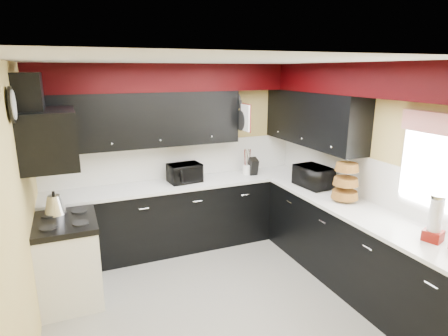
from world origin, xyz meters
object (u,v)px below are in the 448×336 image
toaster_oven (185,173)px  microwave (314,177)px  utensil_crock (247,169)px  kettle (55,205)px  knife_block (253,167)px

toaster_oven → microwave: bearing=-35.8°
toaster_oven → utensil_crock: bearing=-4.6°
microwave → kettle: 3.12m
utensil_crock → kettle: (-2.57, -0.55, 0.01)m
microwave → utensil_crock: bearing=26.0°
knife_block → kettle: size_ratio=1.05×
utensil_crock → knife_block: size_ratio=0.59×
toaster_oven → utensil_crock: (0.95, 0.02, -0.05)m
knife_block → kettle: 2.68m
toaster_oven → utensil_crock: 0.95m
toaster_oven → microwave: 1.71m
microwave → kettle: microwave is taller
toaster_oven → kettle: bearing=-167.7°
toaster_oven → microwave: microwave is taller
utensil_crock → kettle: kettle is taller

